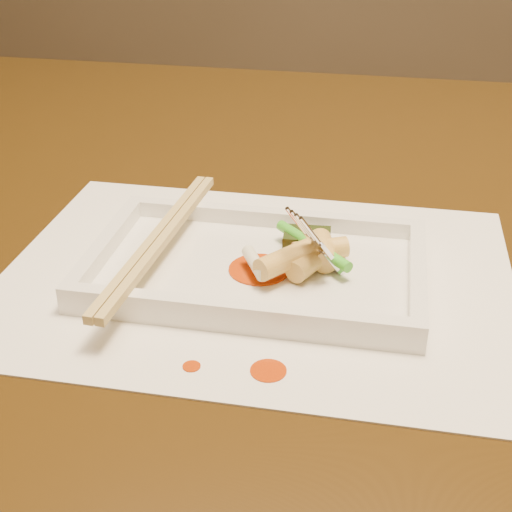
% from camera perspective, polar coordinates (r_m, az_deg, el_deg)
% --- Properties ---
extents(table, '(1.40, 0.90, 0.75)m').
position_cam_1_polar(table, '(0.74, 6.68, -2.83)').
color(table, black).
rests_on(table, ground).
extents(placemat, '(0.40, 0.30, 0.00)m').
position_cam_1_polar(placemat, '(0.56, -0.00, -1.65)').
color(placemat, white).
rests_on(placemat, table).
extents(sauce_splatter_a, '(0.02, 0.02, 0.00)m').
position_cam_1_polar(sauce_splatter_a, '(0.47, 1.00, -9.15)').
color(sauce_splatter_a, '#BA3605').
rests_on(sauce_splatter_a, placemat).
extents(sauce_splatter_b, '(0.01, 0.01, 0.00)m').
position_cam_1_polar(sauce_splatter_b, '(0.47, -5.18, -8.78)').
color(sauce_splatter_b, '#BA3605').
rests_on(sauce_splatter_b, placemat).
extents(plate_base, '(0.26, 0.16, 0.01)m').
position_cam_1_polar(plate_base, '(0.56, -0.00, -1.24)').
color(plate_base, white).
rests_on(plate_base, placemat).
extents(plate_rim_far, '(0.26, 0.01, 0.01)m').
position_cam_1_polar(plate_rim_far, '(0.62, 1.28, 3.10)').
color(plate_rim_far, white).
rests_on(plate_rim_far, plate_base).
extents(plate_rim_near, '(0.26, 0.01, 0.01)m').
position_cam_1_polar(plate_rim_near, '(0.49, -1.60, -4.49)').
color(plate_rim_near, white).
rests_on(plate_rim_near, plate_base).
extents(plate_rim_left, '(0.01, 0.14, 0.01)m').
position_cam_1_polar(plate_rim_left, '(0.59, -11.94, 0.86)').
color(plate_rim_left, white).
rests_on(plate_rim_left, plate_base).
extents(plate_rim_right, '(0.01, 0.14, 0.01)m').
position_cam_1_polar(plate_rim_right, '(0.55, 12.81, -1.47)').
color(plate_rim_right, white).
rests_on(plate_rim_right, plate_base).
extents(veg_piece, '(0.04, 0.03, 0.01)m').
position_cam_1_polar(veg_piece, '(0.59, 4.10, 1.38)').
color(veg_piece, black).
rests_on(veg_piece, plate_base).
extents(scallion_white, '(0.03, 0.04, 0.01)m').
position_cam_1_polar(scallion_white, '(0.54, -0.07, -0.56)').
color(scallion_white, '#EAEACC').
rests_on(scallion_white, plate_base).
extents(scallion_green, '(0.07, 0.07, 0.01)m').
position_cam_1_polar(scallion_green, '(0.57, 4.57, 0.86)').
color(scallion_green, green).
rests_on(scallion_green, plate_base).
extents(chopstick_a, '(0.02, 0.24, 0.01)m').
position_cam_1_polar(chopstick_a, '(0.57, -8.13, 1.42)').
color(chopstick_a, tan).
rests_on(chopstick_a, plate_rim_near).
extents(chopstick_b, '(0.02, 0.24, 0.01)m').
position_cam_1_polar(chopstick_b, '(0.57, -7.36, 1.35)').
color(chopstick_b, tan).
rests_on(chopstick_b, plate_rim_near).
extents(fork, '(0.09, 0.10, 0.14)m').
position_cam_1_polar(fork, '(0.53, 7.80, 6.21)').
color(fork, silver).
rests_on(fork, plate_base).
extents(sauce_blob_0, '(0.05, 0.05, 0.00)m').
position_cam_1_polar(sauce_blob_0, '(0.56, 0.26, -1.08)').
color(sauce_blob_0, '#BA3605').
rests_on(sauce_blob_0, plate_base).
extents(rice_cake_0, '(0.03, 0.04, 0.02)m').
position_cam_1_polar(rice_cake_0, '(0.56, 5.35, 0.45)').
color(rice_cake_0, '#E3C86A').
rests_on(rice_cake_0, plate_base).
extents(rice_cake_1, '(0.05, 0.03, 0.02)m').
position_cam_1_polar(rice_cake_1, '(0.56, 5.16, 0.52)').
color(rice_cake_1, '#E3C86A').
rests_on(rice_cake_1, plate_base).
extents(rice_cake_2, '(0.05, 0.05, 0.02)m').
position_cam_1_polar(rice_cake_2, '(0.54, 2.36, -0.29)').
color(rice_cake_2, '#E3C86A').
rests_on(rice_cake_2, plate_base).
extents(rice_cake_3, '(0.04, 0.05, 0.02)m').
position_cam_1_polar(rice_cake_3, '(0.55, 4.49, -0.36)').
color(rice_cake_3, '#E3C86A').
rests_on(rice_cake_3, plate_base).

